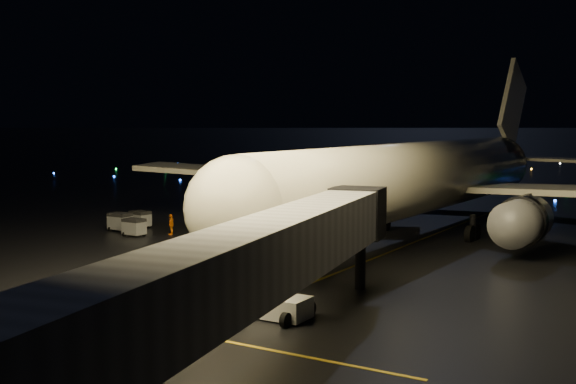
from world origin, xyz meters
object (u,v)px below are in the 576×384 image
object	(u,v)px
airliner	(434,138)
baggage_cart_0	(134,227)
crew_c	(171,224)
baggage_cart_1	(140,219)
baggage_cart_2	(120,222)
belt_loader	(178,248)
pushback_tug	(276,302)

from	to	relation	value
airliner	baggage_cart_0	world-z (taller)	airliner
airliner	crew_c	size ratio (longest dim) A/B	33.05
baggage_cart_1	baggage_cart_2	size ratio (longest dim) A/B	0.94
airliner	belt_loader	distance (m)	28.29
airliner	baggage_cart_0	distance (m)	29.42
pushback_tug	crew_c	world-z (taller)	crew_c
belt_loader	crew_c	xyz separation A→B (m)	(-10.73, 11.90, -0.52)
baggage_cart_2	baggage_cart_0	bearing A→B (deg)	-25.77
pushback_tug	belt_loader	size ratio (longest dim) A/B	0.60
crew_c	baggage_cart_2	world-z (taller)	crew_c
pushback_tug	baggage_cart_2	distance (m)	34.89
airliner	crew_c	bearing A→B (deg)	-145.62
pushback_tug	airliner	bearing A→B (deg)	94.79
belt_loader	airliner	bearing A→B (deg)	59.44
airliner	baggage_cart_2	world-z (taller)	airliner
airliner	baggage_cart_2	bearing A→B (deg)	-150.15
crew_c	baggage_cart_1	xyz separation A→B (m)	(-5.64, 1.88, -0.14)
baggage_cart_0	baggage_cart_1	bearing A→B (deg)	128.57
belt_loader	baggage_cart_0	distance (m)	16.19
baggage_cart_0	baggage_cart_1	size ratio (longest dim) A/B	0.99
airliner	baggage_cart_0	xyz separation A→B (m)	(-23.36, -15.81, -8.34)
airliner	pushback_tug	size ratio (longest dim) A/B	17.30
baggage_cart_1	baggage_cart_2	world-z (taller)	baggage_cart_2
crew_c	pushback_tug	bearing A→B (deg)	27.07
pushback_tug	baggage_cart_2	size ratio (longest dim) A/B	1.78
belt_loader	baggage_cart_2	size ratio (longest dim) A/B	2.95
baggage_cart_1	baggage_cart_0	bearing A→B (deg)	-44.70
pushback_tug	crew_c	size ratio (longest dim) A/B	1.91
baggage_cart_1	crew_c	bearing A→B (deg)	-9.69
baggage_cart_0	crew_c	bearing A→B (deg)	47.59
airliner	baggage_cart_0	bearing A→B (deg)	-144.03
baggage_cart_1	baggage_cart_2	bearing A→B (deg)	-83.92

